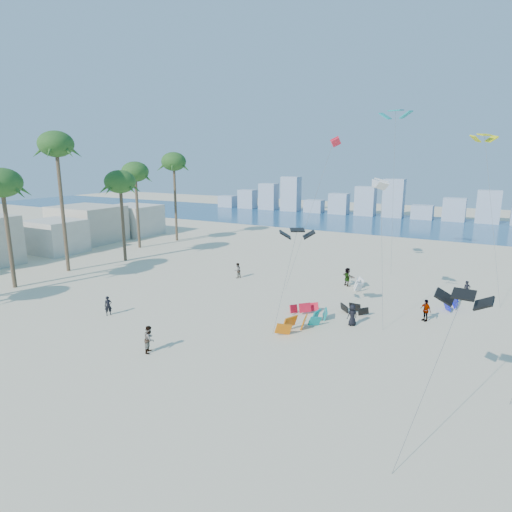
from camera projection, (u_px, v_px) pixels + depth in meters
The scene contains 10 objects.
ground at pixel (85, 375), 25.87m from camera, with size 220.00×220.00×0.00m, color beige.
ocean at pixel (375, 222), 87.39m from camera, with size 220.00×220.00×0.00m, color navy.
kitesurfer_near at pixel (108, 306), 35.54m from camera, with size 0.59×0.39×1.63m, color black.
kitesurfer_mid at pixel (149, 339), 28.72m from camera, with size 0.91×0.71×1.86m, color gray.
kitesurfers_far at pixel (366, 293), 38.62m from camera, with size 27.04×12.85×1.90m.
grounded_kites at pixel (350, 307), 36.38m from camera, with size 12.91×16.43×1.02m.
flying_kites at pixel (444, 155), 35.55m from camera, with size 26.16×36.64×18.63m.
palm_row at pixel (61, 172), 47.41m from camera, with size 8.03×44.80×15.73m.
beachfront_buildings at pixel (39, 234), 58.88m from camera, with size 11.50×43.00×6.00m.
distant_skyline at pixel (381, 203), 95.81m from camera, with size 85.00×3.00×8.40m.
Camera 1 is at (20.43, -15.73, 12.76)m, focal length 30.06 mm.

